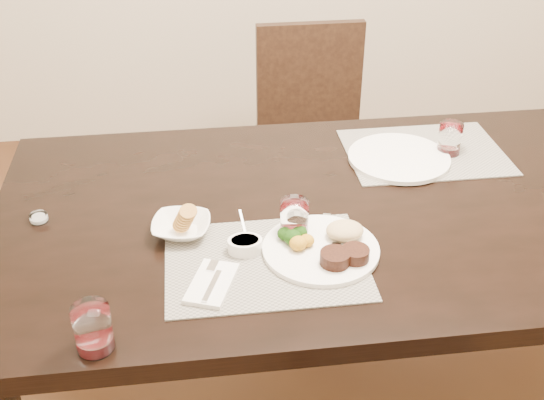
{
  "coord_description": "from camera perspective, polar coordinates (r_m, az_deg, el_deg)",
  "views": [
    {
      "loc": [
        -0.47,
        -1.45,
        1.71
      ],
      "look_at": [
        -0.29,
        -0.06,
        0.82
      ],
      "focal_mm": 45.0,
      "sensor_mm": 36.0,
      "label": 1
    }
  ],
  "objects": [
    {
      "name": "wine_glass_side",
      "position": [
        1.38,
        -14.73,
        -10.51
      ],
      "size": [
        0.07,
        0.07,
        0.1
      ],
      "rotation": [
        0.0,
        0.0,
        -0.13
      ],
      "color": "white",
      "rests_on": "dining_table"
    },
    {
      "name": "chair_far",
      "position": [
        2.72,
        3.43,
        5.9
      ],
      "size": [
        0.42,
        0.42,
        0.9
      ],
      "color": "black",
      "rests_on": "ground"
    },
    {
      "name": "sauce_ramekin",
      "position": [
        1.6,
        -2.28,
        -3.74
      ],
      "size": [
        0.08,
        0.12,
        0.06
      ],
      "rotation": [
        0.0,
        0.0,
        0.16
      ],
      "color": "white",
      "rests_on": "placemat_near"
    },
    {
      "name": "wine_glass_near",
      "position": [
        1.64,
        1.88,
        -1.67
      ],
      "size": [
        0.07,
        0.07,
        0.09
      ],
      "rotation": [
        0.0,
        0.0,
        0.19
      ],
      "color": "white",
      "rests_on": "placemat_near"
    },
    {
      "name": "dining_table",
      "position": [
        1.85,
        8.78,
        -2.41
      ],
      "size": [
        2.0,
        1.0,
        0.75
      ],
      "color": "black",
      "rests_on": "ground"
    },
    {
      "name": "far_plate",
      "position": [
        2.01,
        10.57,
        3.49
      ],
      "size": [
        0.29,
        0.29,
        0.01
      ],
      "primitive_type": "cylinder",
      "color": "white",
      "rests_on": "placemat_far"
    },
    {
      "name": "steak_knife",
      "position": [
        1.6,
        5.09,
        -4.26
      ],
      "size": [
        0.05,
        0.24,
        0.01
      ],
      "rotation": [
        0.0,
        0.0,
        -0.26
      ],
      "color": "white",
      "rests_on": "placemat_near"
    },
    {
      "name": "ground_plane",
      "position": [
        2.29,
        7.36,
        -16.25
      ],
      "size": [
        4.5,
        4.5,
        0.0
      ],
      "primitive_type": "plane",
      "color": "#3F2214",
      "rests_on": "ground"
    },
    {
      "name": "wine_glass_far",
      "position": [
        2.06,
        14.64,
        4.88
      ],
      "size": [
        0.07,
        0.07,
        0.09
      ],
      "rotation": [
        0.0,
        0.0,
        -0.08
      ],
      "color": "white",
      "rests_on": "placemat_far"
    },
    {
      "name": "placemat_far",
      "position": [
        2.07,
        12.62,
        3.94
      ],
      "size": [
        0.46,
        0.34,
        0.0
      ],
      "primitive_type": "cube",
      "color": "gray",
      "rests_on": "dining_table"
    },
    {
      "name": "napkin_fork",
      "position": [
        1.51,
        -5.06,
        -6.94
      ],
      "size": [
        0.13,
        0.17,
        0.02
      ],
      "rotation": [
        0.0,
        0.0,
        -0.37
      ],
      "color": "white",
      "rests_on": "placemat_near"
    },
    {
      "name": "dinner_plate",
      "position": [
        1.6,
        4.59,
        -3.89
      ],
      "size": [
        0.27,
        0.27,
        0.05
      ],
      "rotation": [
        0.0,
        0.0,
        -0.27
      ],
      "color": "white",
      "rests_on": "placemat_near"
    },
    {
      "name": "cracker_bowl",
      "position": [
        1.67,
        -7.59,
        -2.19
      ],
      "size": [
        0.16,
        0.16,
        0.06
      ],
      "rotation": [
        0.0,
        0.0,
        -0.18
      ],
      "color": "white",
      "rests_on": "placemat_near"
    },
    {
      "name": "placemat_near",
      "position": [
        1.57,
        -0.53,
        -5.21
      ],
      "size": [
        0.46,
        0.34,
        0.0
      ],
      "primitive_type": "cube",
      "color": "gray",
      "rests_on": "dining_table"
    },
    {
      "name": "salt_cellar",
      "position": [
        1.8,
        -18.92,
        -1.44
      ],
      "size": [
        0.04,
        0.04,
        0.02
      ],
      "rotation": [
        0.0,
        0.0,
        0.09
      ],
      "color": "white",
      "rests_on": "dining_table"
    }
  ]
}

